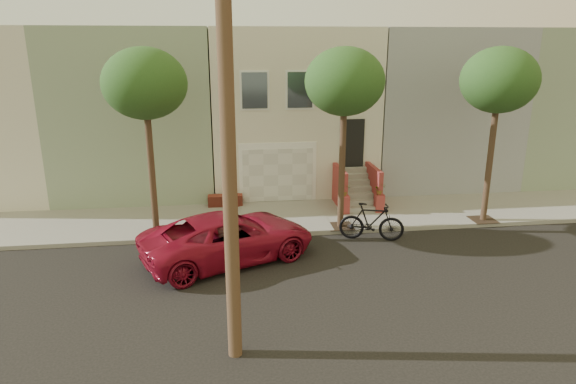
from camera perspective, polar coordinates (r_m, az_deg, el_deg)
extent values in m
plane|color=black|center=(14.63, 5.61, -9.95)|extent=(90.00, 90.00, 0.00)
cube|color=gray|center=(19.44, 2.10, -2.79)|extent=(40.00, 3.70, 0.15)
cube|color=#B9B39E|center=(24.30, -0.12, 9.79)|extent=(7.00, 8.00, 7.00)
cube|color=gray|center=(24.39, -16.38, 9.16)|extent=(6.50, 8.00, 7.00)
cube|color=gray|center=(26.05, 15.11, 9.69)|extent=(6.50, 8.00, 7.00)
cube|color=gray|center=(29.15, 27.16, 9.13)|extent=(6.50, 8.00, 7.00)
cube|color=white|center=(20.71, -1.17, 2.27)|extent=(3.20, 0.12, 2.50)
cube|color=silver|center=(20.68, -1.15, 1.96)|extent=(2.90, 0.06, 2.20)
cube|color=gray|center=(19.29, -0.53, -2.67)|extent=(3.20, 3.70, 0.02)
cube|color=#983829|center=(20.57, -7.16, -0.95)|extent=(1.40, 0.45, 0.44)
cube|color=black|center=(20.97, 7.31, 5.53)|extent=(1.00, 0.06, 2.00)
cube|color=#3F4751|center=(20.02, -3.82, 11.47)|extent=(1.00, 0.06, 1.40)
cube|color=white|center=(20.04, -3.83, 11.48)|extent=(1.15, 0.05, 1.55)
cube|color=#3F4751|center=(20.22, 1.38, 11.55)|extent=(1.00, 0.06, 1.40)
cube|color=white|center=(20.24, 1.37, 11.56)|extent=(1.15, 0.05, 1.55)
cube|color=#3F4751|center=(20.57, 6.44, 11.54)|extent=(1.00, 0.06, 1.40)
cube|color=white|center=(20.59, 6.43, 11.55)|extent=(1.15, 0.05, 1.55)
cube|color=gray|center=(19.88, 8.36, -1.98)|extent=(1.20, 0.28, 0.20)
cube|color=gray|center=(20.08, 8.17, -1.19)|extent=(1.20, 0.28, 0.20)
cube|color=gray|center=(20.27, 7.99, -0.41)|extent=(1.20, 0.28, 0.20)
cube|color=gray|center=(20.48, 7.80, 0.35)|extent=(1.20, 0.28, 0.20)
cube|color=gray|center=(20.68, 7.63, 1.09)|extent=(1.20, 0.28, 0.20)
cube|color=gray|center=(20.89, 7.45, 1.83)|extent=(1.20, 0.28, 0.20)
cube|color=gray|center=(21.10, 7.28, 2.54)|extent=(1.20, 0.28, 0.20)
cube|color=maroon|center=(20.28, 5.91, 0.55)|extent=(0.18, 1.96, 1.60)
cube|color=maroon|center=(20.64, 9.69, 0.68)|extent=(0.18, 1.96, 1.60)
cube|color=maroon|center=(19.59, 6.45, -1.42)|extent=(0.35, 0.35, 0.70)
imported|color=#1B4217|center=(19.42, 6.51, 0.19)|extent=(0.40, 0.35, 0.45)
cube|color=maroon|center=(19.97, 10.36, -1.25)|extent=(0.35, 0.35, 0.70)
imported|color=#1B4217|center=(19.80, 10.44, 0.34)|extent=(0.41, 0.35, 0.45)
cube|color=#2D2116|center=(17.97, -14.73, -4.73)|extent=(0.90, 0.90, 0.02)
cylinder|color=#352218|center=(17.34, -15.23, 1.74)|extent=(0.22, 0.22, 4.20)
ellipsoid|color=#1B4217|center=(16.85, -16.02, 11.81)|extent=(2.70, 2.57, 2.29)
cube|color=#2D2116|center=(18.27, 5.96, -3.90)|extent=(0.90, 0.90, 0.02)
cylinder|color=#352218|center=(17.65, 6.16, 2.49)|extent=(0.22, 0.22, 4.20)
ellipsoid|color=#1B4217|center=(17.17, 6.48, 12.41)|extent=(2.70, 2.57, 2.29)
cube|color=#2D2116|center=(20.23, 21.33, -2.94)|extent=(0.90, 0.90, 0.02)
cylinder|color=#352218|center=(19.67, 21.96, 2.83)|extent=(0.22, 0.22, 4.20)
ellipsoid|color=#1B4217|center=(19.24, 22.95, 11.68)|extent=(2.70, 2.57, 2.29)
cylinder|color=#422D1E|center=(9.65, -6.90, 7.43)|extent=(0.30, 0.30, 10.00)
imported|color=maroon|center=(15.67, -6.76, -5.13)|extent=(5.94, 4.38, 1.50)
imported|color=black|center=(17.37, 9.51, -3.36)|extent=(2.29, 1.22, 1.33)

